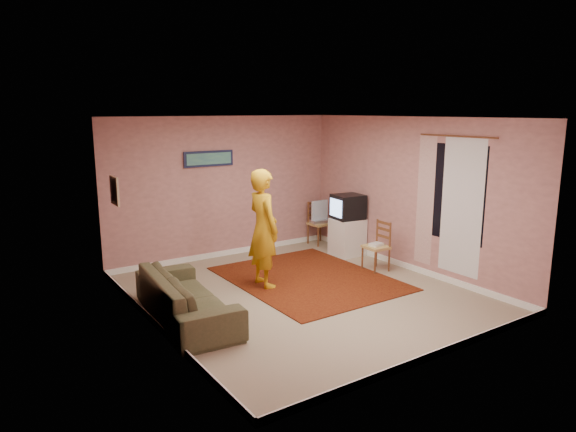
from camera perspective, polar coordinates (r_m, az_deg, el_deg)
ground at (r=7.78m, az=1.52°, el=-8.64°), size 5.00×5.00×0.00m
wall_back at (r=9.55m, az=-7.14°, el=3.16°), size 4.50×0.02×2.60m
wall_front at (r=5.63m, az=16.46°, el=-3.25°), size 4.50×0.02×2.60m
wall_left at (r=6.42m, az=-15.05°, el=-1.34°), size 0.02×5.00×2.60m
wall_right at (r=8.90m, az=13.49°, el=2.31°), size 0.02×5.00×2.60m
ceiling at (r=7.30m, az=1.63°, el=10.88°), size 4.50×5.00×0.02m
baseboard_back at (r=9.80m, az=-6.93°, el=-4.09°), size 4.50×0.02×0.10m
baseboard_front at (r=6.07m, az=15.68°, el=-14.71°), size 4.50×0.02×0.10m
baseboard_left at (r=6.81m, az=-14.40°, el=-11.63°), size 0.02×5.00×0.10m
baseboard_right at (r=9.18m, az=13.07°, el=-5.42°), size 0.02×5.00×0.10m
window at (r=8.30m, az=18.05°, el=2.43°), size 0.01×1.10×1.50m
curtain_sheer at (r=8.23m, az=18.72°, el=0.90°), size 0.01×0.75×2.10m
curtain_floral at (r=8.65m, az=15.00°, el=1.63°), size 0.01×0.35×2.10m
curtain_rod at (r=8.18m, az=18.25°, el=8.43°), size 0.02×1.40×0.02m
picture_back at (r=9.32m, az=-8.79°, el=6.32°), size 0.95×0.04×0.28m
picture_left at (r=7.90m, az=-18.69°, el=2.68°), size 0.04×0.38×0.42m
area_rug at (r=8.44m, az=2.26°, el=-6.94°), size 2.29×2.86×0.02m
tv_cabinet at (r=9.78m, az=6.60°, el=-2.30°), size 0.55×0.50×0.70m
crt_tv at (r=9.65m, az=6.66°, el=1.03°), size 0.58×0.53×0.46m
chair_a at (r=10.48m, az=3.52°, el=-0.27°), size 0.42×0.40×0.47m
dvd_player at (r=10.49m, az=3.52°, el=-0.56°), size 0.40×0.31×0.06m
blue_throw at (r=10.45m, az=3.54°, el=0.65°), size 0.38×0.05×0.40m
chair_b at (r=8.86m, az=9.79°, el=-2.75°), size 0.38×0.40×0.46m
game_console at (r=8.87m, az=9.77°, el=-3.13°), size 0.24×0.19×0.05m
sofa at (r=6.92m, az=-11.25°, el=-8.78°), size 1.00×2.18×0.62m
person at (r=7.88m, az=-2.75°, el=-1.40°), size 0.46×0.69×1.84m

